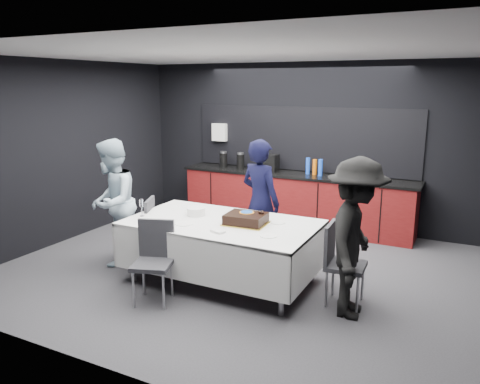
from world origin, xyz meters
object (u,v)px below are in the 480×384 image
cake_assembly (246,219)px  champagne_flute (141,204)px  chair_left (143,227)px  chair_right (339,258)px  person_left (112,202)px  person_right (355,238)px  person_center (260,202)px  chair_near (154,255)px  plate_stack (196,211)px  party_table (222,232)px

cake_assembly → champagne_flute: (-1.34, -0.29, 0.10)m
chair_left → chair_right: 2.70m
person_left → person_right: bearing=63.2°
person_center → chair_near: bearing=88.1°
champagne_flute → person_left: size_ratio=0.13×
cake_assembly → champagne_flute: size_ratio=2.37×
plate_stack → person_left: 1.23m
person_center → person_right: (1.53, -0.97, -0.00)m
person_left → party_table: bearing=67.2°
cake_assembly → chair_right: bearing=1.4°
chair_near → chair_left: bearing=134.9°
plate_stack → chair_right: 1.92m
plate_stack → chair_right: bearing=-1.0°
cake_assembly → person_left: size_ratio=0.31×
person_center → person_right: 1.81m
champagne_flute → person_center: person_center is taller
chair_near → chair_right: bearing=24.4°
chair_left → chair_right: size_ratio=1.00×
chair_left → chair_near: size_ratio=1.00×
person_left → person_right: size_ratio=1.00×
party_table → person_center: bearing=80.3°
cake_assembly → plate_stack: cake_assembly is taller
chair_near → person_left: (-1.21, 0.69, 0.32)m
party_table → person_left: bearing=-176.5°
cake_assembly → person_right: (1.36, -0.18, 0.01)m
plate_stack → person_left: size_ratio=0.14×
plate_stack → champagne_flute: champagne_flute is taller
cake_assembly → chair_right: 1.19m
champagne_flute → chair_near: bearing=-42.6°
plate_stack → person_right: bearing=-6.5°
chair_left → person_left: person_left is taller
person_center → person_left: bearing=45.5°
party_table → cake_assembly: 0.37m
chair_near → cake_assembly: bearing=47.9°
person_center → plate_stack: bearing=69.4°
cake_assembly → champagne_flute: champagne_flute is taller
chair_right → chair_left: bearing=-178.8°
cake_assembly → chair_near: bearing=-132.1°
chair_left → chair_right: (2.70, 0.06, 0.00)m
person_left → plate_stack: bearing=73.5°
chair_left → person_right: 2.94m
chair_left → chair_near: 1.13m
party_table → chair_left: 1.25m
party_table → plate_stack: plate_stack is taller
champagne_flute → person_left: (-0.62, 0.15, -0.08)m
champagne_flute → person_left: bearing=166.6°
cake_assembly → person_center: size_ratio=0.31×
chair_left → chair_near: (0.80, -0.80, 0.00)m
plate_stack → chair_near: bearing=-90.3°
plate_stack → chair_near: (-0.00, -0.89, -0.30)m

